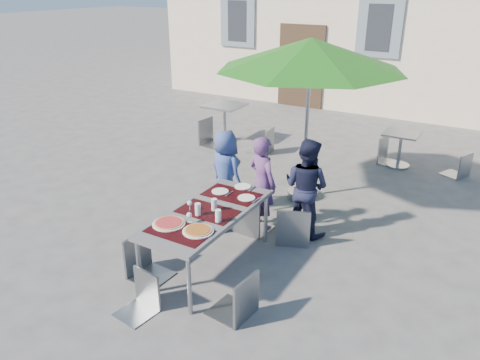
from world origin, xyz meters
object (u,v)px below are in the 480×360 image
Objects in this scene: chair_3 at (142,233)px; cafe_table_0 at (225,115)px; chair_0 at (219,191)px; child_0 at (226,172)px; bg_chair_l_1 at (390,134)px; bg_chair_r_0 at (265,126)px; dining_table at (208,216)px; chair_2 at (294,203)px; bg_chair_r_1 at (463,150)px; chair_4 at (238,271)px; chair_1 at (250,193)px; pizza_near_left at (169,223)px; child_2 at (306,187)px; child_1 at (262,183)px; chair_5 at (139,272)px; pizza_near_right at (198,230)px; cafe_table_1 at (400,145)px; patio_umbrella at (311,55)px; bg_chair_l_0 at (209,116)px.

chair_3 is 1.17× the size of cafe_table_0.
child_0 is at bearing 111.10° from chair_0.
bg_chair_r_0 is at bearing -164.13° from bg_chair_l_1.
cafe_table_0 is at bearing 120.74° from chair_0.
chair_0 reaches higher than dining_table.
dining_table is 1.23m from chair_2.
bg_chair_r_0 is 3.68m from bg_chair_r_1.
chair_2 reaches higher than chair_4.
bg_chair_l_1 is 1.30m from bg_chair_r_1.
bg_chair_l_1 is (0.97, 3.74, -0.03)m from chair_1.
child_2 is (0.87, 1.87, -0.08)m from pizza_near_left.
child_1 is 2.32m from chair_5.
child_2 reaches higher than bg_chair_r_1.
pizza_near_right is 0.42× the size of cafe_table_0.
chair_3 is at bearing 92.18° from child_1.
pizza_near_left is 0.56× the size of cafe_table_1.
patio_umbrella is at bearing 83.48° from chair_1.
bg_chair_l_0 is 1.59× the size of cafe_table_1.
bg_chair_r_0 is (-1.13, 4.54, -0.20)m from pizza_near_left.
dining_table is 1.55m from child_0.
chair_0 is at bearing 32.01° from child_2.
chair_4 is (0.71, -1.86, -0.11)m from child_1.
pizza_near_right is at bearing -65.78° from chair_0.
pizza_near_right is 5.54m from bg_chair_r_1.
cafe_table_0 is at bearing 145.76° from patio_umbrella.
chair_3 is at bearing -170.77° from pizza_near_left.
dining_table is 1.97× the size of chair_0.
patio_umbrella reaches higher than chair_2.
child_1 is (0.71, -0.18, 0.04)m from child_0.
chair_4 is 5.29m from cafe_table_1.
child_1 is at bearing -122.88° from bg_chair_r_1.
chair_2 reaches higher than chair_3.
pizza_near_left is at bearing -80.33° from chair_0.
cafe_table_0 is at bearing -38.94° from child_0.
chair_3 reaches higher than cafe_table_1.
child_1 is 1.27× the size of bg_chair_l_0.
chair_2 is at bearing 94.31° from chair_4.
pizza_near_right is 0.25× the size of child_2.
bg_chair_r_1 is (1.63, 3.27, -0.19)m from child_2.
child_1 reaches higher than bg_chair_l_0.
pizza_near_left is 0.38× the size of bg_chair_l_1.
child_2 reaches higher than pizza_near_right.
child_2 is 2.60m from chair_5.
child_1 is at bearing 93.25° from pizza_near_right.
chair_5 is at bearing -81.88° from chair_0.
chair_1 is 3.85m from cafe_table_1.
cafe_table_0 is at bearing 62.31° from bg_chair_l_0.
chair_1 reaches higher than chair_0.
chair_4 is (0.12, -1.66, -0.03)m from chair_2.
child_1 reaches higher than chair_1.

